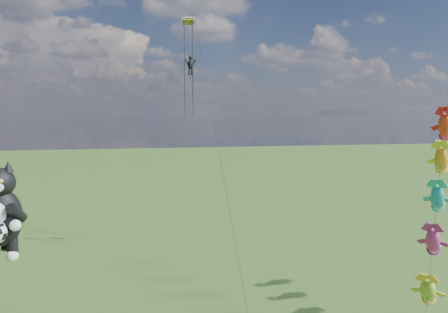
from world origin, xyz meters
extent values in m
ellipsoid|color=black|center=(-3.84, 3.21, 7.84)|extent=(2.92, 2.66, 3.49)
cone|color=black|center=(-3.29, 3.10, 10.85)|extent=(0.78, 0.78, 0.65)
sphere|color=gold|center=(-3.51, 2.31, 10.11)|extent=(0.26, 0.26, 0.26)
sphere|color=white|center=(-2.80, 2.06, 7.57)|extent=(0.65, 0.65, 0.65)
sphere|color=white|center=(-3.29, 3.04, 5.50)|extent=(0.70, 0.70, 0.70)
cylinder|color=black|center=(21.55, -1.79, 7.85)|extent=(10.50, 11.89, 15.42)
ellipsoid|color=green|center=(19.25, -4.40, 4.46)|extent=(2.09, 2.21, 2.22)
ellipsoid|color=#D8338E|center=(20.71, -2.74, 6.62)|extent=(2.09, 2.21, 2.22)
ellipsoid|color=#197CBF|center=(22.18, -1.08, 8.77)|extent=(2.09, 2.21, 2.22)
ellipsoid|color=red|center=(23.64, 0.58, 10.93)|extent=(2.09, 2.21, 2.22)
ellipsoid|color=#E54819|center=(25.11, 2.24, 13.08)|extent=(2.09, 2.21, 2.22)
cylinder|color=black|center=(10.25, 10.24, 13.35)|extent=(1.64, 17.02, 26.41)
cube|color=#239418|center=(9.01, 15.60, 22.08)|extent=(1.05, 0.48, 0.49)
cylinder|color=black|center=(8.65, 15.60, 18.44)|extent=(0.08, 0.08, 7.28)
cylinder|color=black|center=(9.38, 15.60, 18.44)|extent=(0.08, 0.08, 7.28)
cube|color=#3317D6|center=(9.45, 18.74, 22.86)|extent=(1.17, 0.59, 0.61)
cylinder|color=black|center=(9.05, 18.74, 18.09)|extent=(0.08, 0.08, 9.56)
cylinder|color=black|center=(9.86, 18.74, 18.09)|extent=(0.08, 0.08, 9.56)
camera|label=1|loc=(3.75, -24.23, 13.97)|focal=35.00mm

